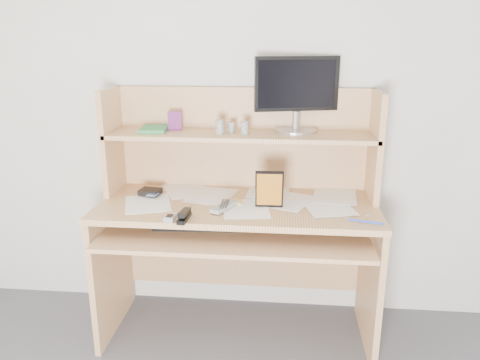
# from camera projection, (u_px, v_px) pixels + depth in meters

# --- Properties ---
(back_wall) EXTENTS (3.60, 0.04, 2.50)m
(back_wall) POSITION_uv_depth(u_px,v_px,m) (243.00, 96.00, 2.52)
(back_wall) COLOR silver
(back_wall) RESTS_ON floor
(desk) EXTENTS (1.40, 0.70, 1.30)m
(desk) POSITION_uv_depth(u_px,v_px,m) (239.00, 208.00, 2.45)
(desk) COLOR tan
(desk) RESTS_ON floor
(paper_clutter) EXTENTS (1.32, 0.54, 0.01)m
(paper_clutter) POSITION_uv_depth(u_px,v_px,m) (238.00, 202.00, 2.36)
(paper_clutter) COLOR white
(paper_clutter) RESTS_ON desk
(keyboard) EXTENTS (0.43, 0.18, 0.03)m
(keyboard) POSITION_uv_depth(u_px,v_px,m) (197.00, 223.00, 2.33)
(keyboard) COLOR black
(keyboard) RESTS_ON desk
(tv_remote) EXTENTS (0.13, 0.19, 0.02)m
(tv_remote) POSITION_uv_depth(u_px,v_px,m) (224.00, 206.00, 2.27)
(tv_remote) COLOR gray
(tv_remote) RESTS_ON paper_clutter
(flip_phone) EXTENTS (0.05, 0.09, 0.02)m
(flip_phone) POSITION_uv_depth(u_px,v_px,m) (170.00, 216.00, 2.13)
(flip_phone) COLOR silver
(flip_phone) RESTS_ON paper_clutter
(stapler) EXTENTS (0.04, 0.14, 0.04)m
(stapler) POSITION_uv_depth(u_px,v_px,m) (184.00, 215.00, 2.13)
(stapler) COLOR black
(stapler) RESTS_ON paper_clutter
(wallet) EXTENTS (0.12, 0.10, 0.03)m
(wallet) POSITION_uv_depth(u_px,v_px,m) (150.00, 192.00, 2.48)
(wallet) COLOR black
(wallet) RESTS_ON paper_clutter
(sticky_note_pad) EXTENTS (0.08, 0.08, 0.01)m
(sticky_note_pad) POSITION_uv_depth(u_px,v_px,m) (234.00, 202.00, 2.36)
(sticky_note_pad) COLOR yellow
(sticky_note_pad) RESTS_ON desk
(digital_camera) EXTENTS (0.09, 0.04, 0.05)m
(digital_camera) POSITION_uv_depth(u_px,v_px,m) (263.00, 193.00, 2.42)
(digital_camera) COLOR silver
(digital_camera) RESTS_ON paper_clutter
(game_case) EXTENTS (0.14, 0.02, 0.19)m
(game_case) POSITION_uv_depth(u_px,v_px,m) (269.00, 189.00, 2.25)
(game_case) COLOR black
(game_case) RESTS_ON paper_clutter
(blue_pen) EXTENTS (0.16, 0.06, 0.01)m
(blue_pen) POSITION_uv_depth(u_px,v_px,m) (366.00, 222.00, 2.09)
(blue_pen) COLOR blue
(blue_pen) RESTS_ON paper_clutter
(card_box) EXTENTS (0.07, 0.03, 0.10)m
(card_box) POSITION_uv_depth(u_px,v_px,m) (175.00, 121.00, 2.47)
(card_box) COLOR maroon
(card_box) RESTS_ON desk
(shelf_book) EXTENTS (0.15, 0.20, 0.02)m
(shelf_book) POSITION_uv_depth(u_px,v_px,m) (154.00, 129.00, 2.46)
(shelf_book) COLOR #35845C
(shelf_book) RESTS_ON desk
(chip_stack_a) EXTENTS (0.05, 0.05, 0.05)m
(chip_stack_a) POSITION_uv_depth(u_px,v_px,m) (231.00, 127.00, 2.41)
(chip_stack_a) COLOR black
(chip_stack_a) RESTS_ON desk
(chip_stack_b) EXTENTS (0.06, 0.06, 0.07)m
(chip_stack_b) POSITION_uv_depth(u_px,v_px,m) (220.00, 127.00, 2.37)
(chip_stack_b) COLOR white
(chip_stack_b) RESTS_ON desk
(chip_stack_c) EXTENTS (0.05, 0.05, 0.05)m
(chip_stack_c) POSITION_uv_depth(u_px,v_px,m) (220.00, 129.00, 2.38)
(chip_stack_c) COLOR black
(chip_stack_c) RESTS_ON desk
(chip_stack_d) EXTENTS (0.05, 0.05, 0.07)m
(chip_stack_d) POSITION_uv_depth(u_px,v_px,m) (245.00, 128.00, 2.35)
(chip_stack_d) COLOR silver
(chip_stack_d) RESTS_ON desk
(monitor) EXTENTS (0.43, 0.22, 0.38)m
(monitor) POSITION_uv_depth(u_px,v_px,m) (297.00, 92.00, 2.40)
(monitor) COLOR #A3A2A7
(monitor) RESTS_ON desk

